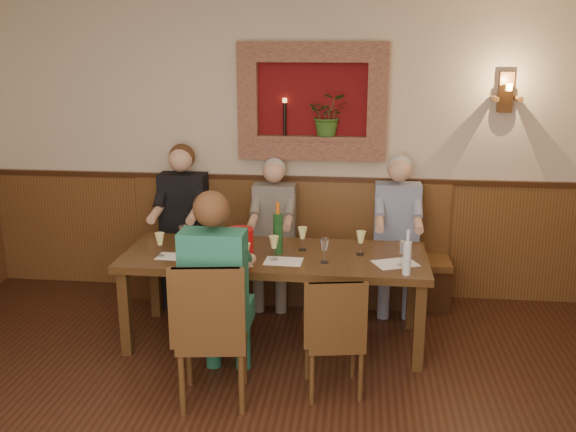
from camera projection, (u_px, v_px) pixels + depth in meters
name	position (u px, v px, depth m)	size (l,w,h in m)	color
room_shell	(221.00, 148.00, 3.02)	(6.04, 6.04, 2.82)	beige
wainscoting	(228.00, 395.00, 3.36)	(6.02, 6.02, 1.15)	#5B321A
wall_niche	(316.00, 107.00, 5.83)	(1.36, 0.30, 1.06)	#610D0F
wall_sconce	(506.00, 93.00, 5.60)	(0.25, 0.20, 0.35)	#5B321A
dining_table	(275.00, 263.00, 5.11)	(2.40, 0.90, 0.75)	#32200F
bench	(288.00, 265.00, 6.10)	(3.00, 0.45, 1.11)	#381E0F
chair_near_left	(214.00, 361.00, 4.32)	(0.51, 0.51, 1.02)	#32200F
chair_near_right	(334.00, 358.00, 4.44)	(0.45, 0.45, 0.87)	#32200F
person_bench_left	(182.00, 236.00, 6.04)	(0.44, 0.54, 1.47)	black
person_bench_mid	(273.00, 244.00, 5.96)	(0.39, 0.48, 1.36)	#585351
person_bench_right	(396.00, 246.00, 5.82)	(0.41, 0.50, 1.41)	navy
person_chair_front	(218.00, 308.00, 4.41)	(0.43, 0.53, 1.45)	#174653
spittoon_bucket	(240.00, 244.00, 4.93)	(0.21, 0.21, 0.24)	#BD0B0E
wine_bottle_green_a	(278.00, 233.00, 5.04)	(0.10, 0.10, 0.42)	#19471E
wine_bottle_green_b	(212.00, 226.00, 5.24)	(0.10, 0.10, 0.41)	#19471E
water_bottle	(407.00, 257.00, 4.60)	(0.07, 0.07, 0.33)	silver
tasting_sheet_a	(174.00, 256.00, 5.02)	(0.25, 0.18, 0.00)	white
tasting_sheet_b	(283.00, 261.00, 4.91)	(0.29, 0.21, 0.00)	white
tasting_sheet_c	(395.00, 263.00, 4.86)	(0.32, 0.23, 0.00)	white
tasting_sheet_d	(229.00, 264.00, 4.85)	(0.32, 0.23, 0.00)	white
wine_glass_0	(274.00, 248.00, 4.92)	(0.08, 0.08, 0.19)	#F0EE8F
wine_glass_1	(401.00, 254.00, 4.79)	(0.08, 0.08, 0.19)	white
wine_glass_2	(160.00, 245.00, 5.00)	(0.08, 0.08, 0.19)	#F0EE8F
wine_glass_3	(246.00, 256.00, 4.74)	(0.08, 0.08, 0.19)	#F0EE8F
wine_glass_4	(361.00, 243.00, 5.04)	(0.08, 0.08, 0.19)	#F0EE8F
wine_glass_5	(303.00, 239.00, 5.16)	(0.08, 0.08, 0.19)	#F0EE8F
wine_glass_6	(184.00, 237.00, 5.19)	(0.08, 0.08, 0.19)	white
wine_glass_7	(324.00, 251.00, 4.86)	(0.08, 0.08, 0.19)	white
wine_glass_8	(235.00, 239.00, 5.14)	(0.08, 0.08, 0.19)	white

